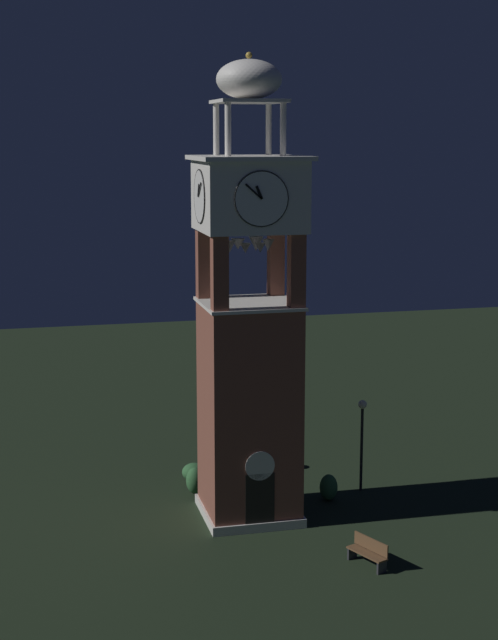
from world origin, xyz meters
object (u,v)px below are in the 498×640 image
park_bench (368,552)px  lamp_post (362,428)px  clock_tower (249,339)px  trash_bin (280,460)px

park_bench → lamp_post: lamp_post is taller
clock_tower → park_bench: 8.86m
clock_tower → park_bench: (2.87, -5.33, -6.47)m
clock_tower → lamp_post: (5.11, 1.50, -4.29)m
clock_tower → trash_bin: bearing=61.8°
park_bench → lamp_post: 7.52m
trash_bin → park_bench: bearing=-88.4°
clock_tower → trash_bin: size_ratio=21.62×
park_bench → clock_tower: bearing=118.3°
clock_tower → trash_bin: clock_tower is taller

